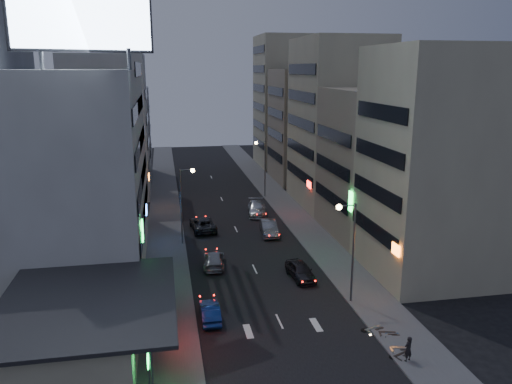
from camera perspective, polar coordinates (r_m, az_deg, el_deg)
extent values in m
plane|color=black|center=(34.58, 4.28, -17.63)|extent=(180.00, 180.00, 0.00)
cube|color=#4C4C4F|center=(61.13, -10.31, -3.44)|extent=(4.00, 120.00, 0.12)
cube|color=#4C4C4F|center=(63.15, 4.37, -2.68)|extent=(4.00, 120.00, 0.12)
cube|color=#B0AB8A|center=(35.05, -20.13, -14.67)|extent=(8.00, 12.00, 3.60)
cube|color=black|center=(34.02, -18.72, -11.77)|extent=(11.00, 13.00, 0.25)
cube|color=black|center=(33.92, -11.60, -12.58)|extent=(0.12, 4.00, 0.90)
cube|color=#FF1E14|center=(33.92, -11.46, -12.57)|extent=(0.04, 3.70, 0.70)
cube|color=beige|center=(50.11, -20.99, 2.57)|extent=(14.00, 24.00, 18.00)
cube|color=#B0AB8A|center=(45.83, 19.49, 2.98)|extent=(10.00, 11.00, 20.00)
cube|color=gray|center=(56.46, 14.01, 3.24)|extent=(11.00, 12.00, 16.00)
cube|color=#B0AB8A|center=(67.77, 9.22, 7.77)|extent=(10.00, 14.00, 22.00)
cube|color=beige|center=(74.26, -16.60, 7.12)|extent=(11.00, 10.00, 20.00)
cube|color=gray|center=(87.44, -15.99, 6.46)|extent=(12.00, 10.00, 15.00)
cube|color=gray|center=(82.31, 5.98, 7.53)|extent=(11.00, 12.00, 18.00)
cube|color=#B0AB8A|center=(95.63, 3.91, 10.27)|extent=(12.00, 12.00, 24.00)
cylinder|color=#595B60|center=(39.28, -23.33, 13.82)|extent=(0.30, 0.30, 1.50)
cylinder|color=#595B60|center=(38.48, -14.31, 14.52)|extent=(0.30, 0.30, 1.50)
cube|color=black|center=(38.93, -19.23, 18.54)|extent=(9.52, 3.75, 5.00)
cube|color=#B4CDF0|center=(38.72, -19.16, 18.57)|extent=(9.04, 3.34, 4.60)
cylinder|color=#595B60|center=(39.73, 11.03, -6.90)|extent=(0.16, 0.16, 8.00)
cylinder|color=#595B60|center=(38.29, 10.32, -1.53)|extent=(1.40, 0.10, 0.10)
sphere|color=#FFD88C|center=(38.11, 9.47, -1.72)|extent=(0.44, 0.44, 0.44)
cylinder|color=#595B60|center=(52.34, -8.55, -1.69)|extent=(0.16, 0.16, 8.00)
cylinder|color=#595B60|center=(51.46, -7.93, 2.53)|extent=(1.40, 0.10, 0.10)
sphere|color=#FFD88C|center=(51.51, -7.26, 2.45)|extent=(0.44, 0.44, 0.44)
cylinder|color=#595B60|center=(71.24, 1.04, 2.64)|extent=(0.16, 0.16, 8.00)
cylinder|color=#595B60|center=(70.44, 0.49, 5.73)|extent=(1.40, 0.10, 0.10)
sphere|color=#FFD88C|center=(70.34, 0.01, 5.64)|extent=(0.44, 0.44, 0.44)
imported|color=#28272C|center=(44.72, 5.11, -8.93)|extent=(2.17, 4.49, 1.48)
imported|color=gray|center=(55.83, 1.47, -4.10)|extent=(2.02, 4.91, 1.58)
imported|color=#282A2E|center=(57.59, -6.11, -3.64)|extent=(3.01, 5.69, 1.52)
imported|color=#AFB4B8|center=(63.37, 0.11, -1.88)|extent=(2.89, 5.76, 1.60)
imported|color=navy|center=(37.97, -5.30, -13.46)|extent=(1.39, 3.94, 1.30)
imported|color=gray|center=(47.28, -4.83, -7.70)|extent=(2.45, 4.91, 1.37)
imported|color=black|center=(34.22, 17.00, -16.76)|extent=(0.71, 0.60, 1.67)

